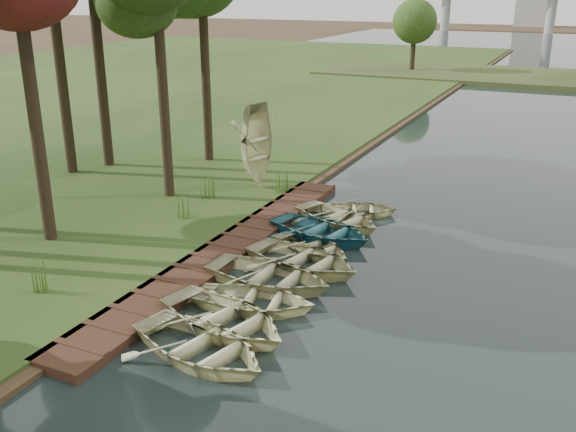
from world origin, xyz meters
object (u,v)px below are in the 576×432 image
at_px(rowboat_1, 224,316).
at_px(boardwalk, 227,250).
at_px(rowboat_0, 200,343).
at_px(stored_rowboat, 258,178).
at_px(rowboat_2, 255,298).

bearing_deg(rowboat_1, boardwalk, 45.92).
distance_m(boardwalk, rowboat_1, 5.12).
bearing_deg(rowboat_1, rowboat_0, -156.46).
height_order(rowboat_0, stored_rowboat, stored_rowboat).
relative_size(boardwalk, rowboat_2, 4.71).
bearing_deg(boardwalk, rowboat_1, -60.75).
height_order(boardwalk, stored_rowboat, stored_rowboat).
distance_m(rowboat_0, rowboat_2, 2.75).
relative_size(rowboat_0, rowboat_2, 1.15).
bearing_deg(stored_rowboat, rowboat_0, -144.21).
bearing_deg(boardwalk, rowboat_2, -49.14).
xyz_separation_m(rowboat_0, rowboat_2, (0.02, 2.75, -0.05)).
bearing_deg(rowboat_1, rowboat_2, 8.55).
relative_size(rowboat_0, stored_rowboat, 1.07).
bearing_deg(stored_rowboat, rowboat_2, -138.69).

